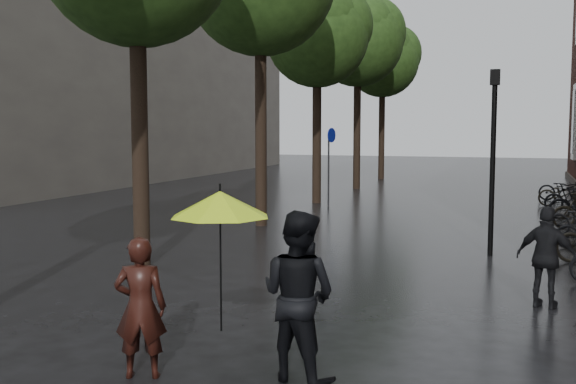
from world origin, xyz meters
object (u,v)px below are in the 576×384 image
at_px(person_black, 298,295).
at_px(pedestrian_walking, 547,257).
at_px(person_burgundy, 140,307).
at_px(lamp_post, 493,144).

distance_m(person_black, pedestrian_walking, 4.81).
height_order(person_burgundy, pedestrian_walking, person_burgundy).
bearing_deg(lamp_post, person_burgundy, -111.31).
bearing_deg(person_burgundy, lamp_post, -132.36).
distance_m(pedestrian_walking, lamp_post, 4.53).
relative_size(person_black, lamp_post, 0.47).
bearing_deg(pedestrian_walking, person_black, 73.71).
bearing_deg(person_burgundy, pedestrian_walking, -154.91).
bearing_deg(pedestrian_walking, lamp_post, -59.32).
distance_m(person_burgundy, pedestrian_walking, 6.24).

